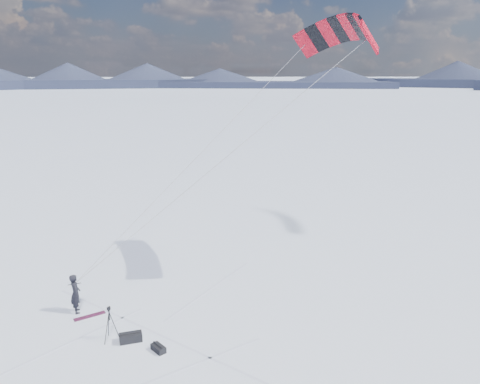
{
  "coord_description": "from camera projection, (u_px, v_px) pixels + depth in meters",
  "views": [
    {
      "loc": [
        4.26,
        -17.1,
        10.24
      ],
      "look_at": [
        6.06,
        3.89,
        4.8
      ],
      "focal_mm": 35.0,
      "sensor_mm": 36.0,
      "label": 1
    }
  ],
  "objects": [
    {
      "name": "ground",
      "position": [
        98.0,
        335.0,
        18.71
      ],
      "size": [
        1800.0,
        1800.0,
        0.0
      ],
      "primitive_type": "plane",
      "color": "white"
    },
    {
      "name": "horizon_hills",
      "position": [
        91.0,
        256.0,
        17.86
      ],
      "size": [
        704.0,
        704.42,
        8.47
      ],
      "color": "#161C30",
      "rests_on": "ground"
    },
    {
      "name": "snow_tracks",
      "position": [
        47.0,
        336.0,
        18.63
      ],
      "size": [
        13.93,
        9.84,
        0.01
      ],
      "color": "silver",
      "rests_on": "ground"
    },
    {
      "name": "snowkiter",
      "position": [
        77.0,
        312.0,
        20.52
      ],
      "size": [
        0.62,
        0.76,
        1.78
      ],
      "primitive_type": "imported",
      "rotation": [
        0.0,
        0.0,
        1.93
      ],
      "color": "black",
      "rests_on": "ground"
    },
    {
      "name": "snowboard",
      "position": [
        90.0,
        316.0,
        20.15
      ],
      "size": [
        1.29,
        0.85,
        0.04
      ],
      "primitive_type": "cube",
      "rotation": [
        0.0,
        0.0,
        0.5
      ],
      "color": "#751C49",
      "rests_on": "ground"
    },
    {
      "name": "tripod",
      "position": [
        110.0,
        319.0,
        18.16
      ],
      "size": [
        0.59,
        0.66,
        1.42
      ],
      "rotation": [
        0.0,
        0.0,
        -0.05
      ],
      "color": "black",
      "rests_on": "ground"
    },
    {
      "name": "gear_bag_a",
      "position": [
        131.0,
        337.0,
        18.25
      ],
      "size": [
        0.94,
        0.59,
        0.39
      ],
      "rotation": [
        0.0,
        0.0,
        0.22
      ],
      "color": "black",
      "rests_on": "ground"
    },
    {
      "name": "gear_bag_b",
      "position": [
        158.0,
        348.0,
        17.62
      ],
      "size": [
        0.64,
        0.7,
        0.29
      ],
      "rotation": [
        0.0,
        0.0,
        -0.92
      ],
      "color": "black",
      "rests_on": "ground"
    },
    {
      "name": "power_kite",
      "position": [
        341.0,
        34.0,
        22.11
      ],
      "size": [
        13.68,
        6.66,
        11.54
      ],
      "color": "red",
      "rests_on": "ground"
    }
  ]
}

